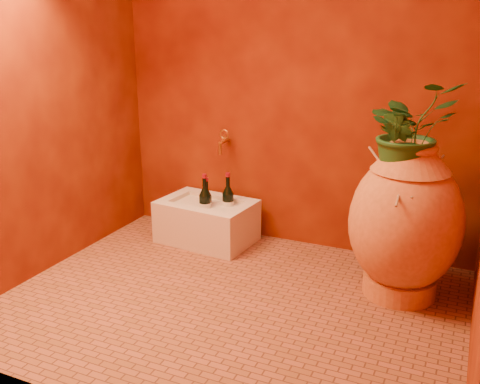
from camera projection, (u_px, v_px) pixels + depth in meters
The scene contains 11 objects.
floor at pixel (230, 302), 3.02m from camera, with size 2.50×2.50×0.00m, color brown.
wall_back at pixel (294, 64), 3.51m from camera, with size 2.50×0.02×2.50m, color #511004.
wall_left at pixel (36, 69), 3.13m from camera, with size 0.02×2.00×2.50m, color #511004.
amphora at pixel (405, 222), 2.98m from camera, with size 0.65×0.65×0.90m.
stone_basin at pixel (207, 222), 3.83m from camera, with size 0.69×0.50×0.30m.
wine_bottle_a at pixel (207, 204), 3.80m from camera, with size 0.07×0.07×0.30m.
wine_bottle_b at pixel (228, 203), 3.78m from camera, with size 0.08×0.08×0.34m.
wine_bottle_c at pixel (205, 205), 3.74m from camera, with size 0.08×0.08×0.35m.
wall_tap at pixel (223, 140), 3.78m from camera, with size 0.07×0.15×0.17m.
plant_main at pixel (409, 130), 2.86m from camera, with size 0.48×0.42×0.53m, color #1B4C1D.
plant_side at pixel (397, 145), 2.86m from camera, with size 0.20×0.16×0.37m, color #1B4C1D.
Camera 1 is at (1.16, -2.42, 1.51)m, focal length 40.00 mm.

